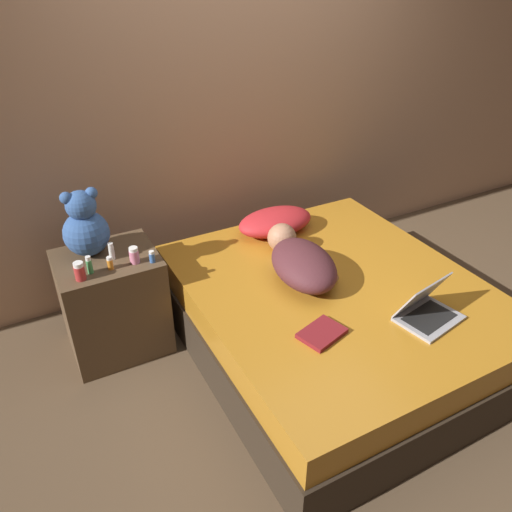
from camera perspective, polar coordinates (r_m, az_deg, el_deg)
The scene contains 15 objects.
ground_plane at distance 3.16m, azimuth 8.42°, elevation -10.25°, with size 12.00×12.00×0.00m, color brown.
wall_back at distance 3.47m, azimuth -1.80°, elevation 18.43°, with size 8.00×0.06×2.60m.
bed at distance 3.01m, azimuth 8.77°, elevation -6.94°, with size 1.58×1.82×0.47m.
nightstand at distance 3.07m, azimuth -15.95°, elevation -5.18°, with size 0.56×0.47×0.63m.
pillow at distance 3.32m, azimuth 2.18°, elevation 3.94°, with size 0.52×0.31×0.15m.
person_lying at distance 2.87m, azimuth 5.12°, elevation -0.53°, with size 0.42×0.72×0.20m.
laptop at distance 2.71m, azimuth 18.89°, elevation -5.81°, with size 0.35×0.29×0.23m.
teddy_bear at distance 2.89m, azimuth -18.95°, elevation 3.20°, with size 0.25×0.25×0.39m.
bottle_pink at distance 2.78m, azimuth -13.76°, elevation 0.08°, with size 0.05×0.05×0.09m.
bottle_orange at distance 2.77m, azimuth -16.35°, elevation -0.79°, with size 0.03×0.03×0.07m.
bottle_green at distance 2.76m, azimuth -18.51°, elevation -0.98°, with size 0.03×0.03×0.10m.
bottle_white at distance 2.85m, azimuth -16.19°, elevation 0.52°, with size 0.03×0.03×0.10m.
bottle_blue at distance 2.77m, azimuth -11.80°, elevation -0.08°, with size 0.03×0.03×0.07m.
bottle_red at distance 2.72m, azimuth -19.51°, elevation -1.66°, with size 0.06×0.06×0.10m.
book at distance 2.50m, azimuth 7.54°, elevation -8.74°, with size 0.26×0.22×0.02m.
Camera 1 is at (-1.49, -1.83, 2.10)m, focal length 35.00 mm.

